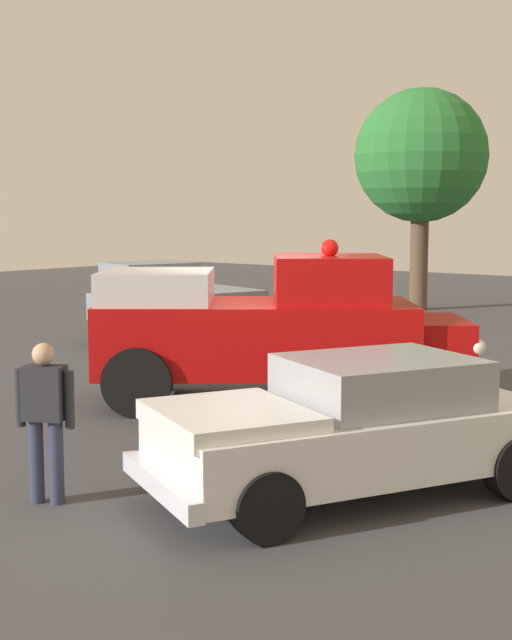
{
  "coord_description": "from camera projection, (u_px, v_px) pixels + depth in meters",
  "views": [
    {
      "loc": [
        -11.03,
        -9.02,
        2.97
      ],
      "look_at": [
        -0.27,
        -0.46,
        1.32
      ],
      "focal_mm": 49.42,
      "sensor_mm": 36.0,
      "label": 1
    }
  ],
  "objects": [
    {
      "name": "ground_plane",
      "position": [
        244.0,
        396.0,
        14.5
      ],
      "size": [
        60.0,
        60.0,
        0.0
      ],
      "primitive_type": "plane",
      "color": "#424244"
    },
    {
      "name": "vintage_fire_truck",
      "position": [
        271.0,
        328.0,
        13.86
      ],
      "size": [
        5.4,
        6.01,
        2.59
      ],
      "color": "black",
      "rests_on": "ground"
    },
    {
      "name": "classic_hot_rod",
      "position": [
        352.0,
        427.0,
        9.28
      ],
      "size": [
        4.73,
        3.57,
        1.46
      ],
      "color": "black",
      "rests_on": "ground"
    },
    {
      "name": "parked_pickup",
      "position": [
        169.0,
        306.0,
        19.15
      ],
      "size": [
        3.08,
        5.11,
        1.9
      ],
      "color": "black",
      "rests_on": "ground"
    },
    {
      "name": "spectator_standing",
      "position": [
        45.0,
        412.0,
        9.01
      ],
      "size": [
        0.42,
        0.61,
        1.68
      ],
      "color": "#2D334C",
      "rests_on": "ground"
    },
    {
      "name": "oak_tree_left",
      "position": [
        421.0,
        157.0,
        27.05
      ],
      "size": [
        4.1,
        4.1,
        6.82
      ],
      "color": "brown",
      "rests_on": "ground"
    }
  ]
}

